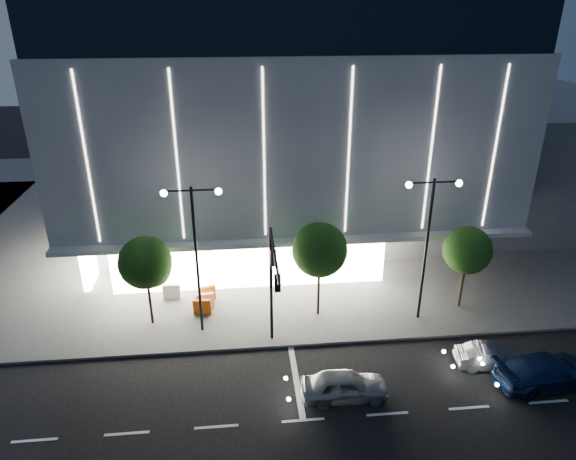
# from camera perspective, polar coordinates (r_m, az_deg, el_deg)

# --- Properties ---
(ground) EXTENTS (160.00, 160.00, 0.00)m
(ground) POSITION_cam_1_polar(r_m,az_deg,el_deg) (26.34, -3.29, -18.38)
(ground) COLOR black
(ground) RESTS_ON ground
(sidewalk_museum) EXTENTS (70.00, 40.00, 0.15)m
(sidewalk_museum) POSITION_cam_1_polar(r_m,az_deg,el_deg) (47.20, 1.39, 2.16)
(sidewalk_museum) COLOR #474747
(sidewalk_museum) RESTS_ON ground
(museum) EXTENTS (30.00, 25.80, 18.00)m
(museum) POSITION_cam_1_polar(r_m,az_deg,el_deg) (42.71, -0.96, 12.70)
(museum) COLOR #4C4C51
(museum) RESTS_ON ground
(annex_building) EXTENTS (16.00, 20.00, 10.00)m
(annex_building) POSITION_cam_1_polar(r_m,az_deg,el_deg) (52.44, 25.10, 7.81)
(annex_building) COLOR #4C4C51
(annex_building) RESTS_ON ground
(traffic_mast) EXTENTS (0.33, 5.89, 7.07)m
(traffic_mast) POSITION_cam_1_polar(r_m,az_deg,el_deg) (26.12, -1.71, -5.08)
(traffic_mast) COLOR black
(traffic_mast) RESTS_ON ground
(street_lamp_west) EXTENTS (3.16, 0.36, 9.00)m
(street_lamp_west) POSITION_cam_1_polar(r_m,az_deg,el_deg) (28.14, -10.28, -1.11)
(street_lamp_west) COLOR black
(street_lamp_west) RESTS_ON ground
(street_lamp_east) EXTENTS (3.16, 0.36, 9.00)m
(street_lamp_east) POSITION_cam_1_polar(r_m,az_deg,el_deg) (29.93, 15.34, -0.02)
(street_lamp_east) COLOR black
(street_lamp_east) RESTS_ON ground
(tree_left) EXTENTS (3.02, 3.02, 5.72)m
(tree_left) POSITION_cam_1_polar(r_m,az_deg,el_deg) (30.29, -15.51, -3.79)
(tree_left) COLOR black
(tree_left) RESTS_ON ground
(tree_mid) EXTENTS (3.25, 3.25, 6.15)m
(tree_mid) POSITION_cam_1_polar(r_m,az_deg,el_deg) (30.00, 3.58, -2.52)
(tree_mid) COLOR black
(tree_mid) RESTS_ON ground
(tree_right) EXTENTS (2.91, 2.91, 5.51)m
(tree_right) POSITION_cam_1_polar(r_m,az_deg,el_deg) (32.78, 19.30, -2.38)
(tree_right) COLOR black
(tree_right) RESTS_ON ground
(car_lead) EXTENTS (4.29, 1.76, 1.45)m
(car_lead) POSITION_cam_1_polar(r_m,az_deg,el_deg) (26.13, 6.29, -16.79)
(car_lead) COLOR #989A9F
(car_lead) RESTS_ON ground
(car_second) EXTENTS (3.86, 1.70, 1.23)m
(car_second) POSITION_cam_1_polar(r_m,az_deg,el_deg) (29.84, 21.66, -12.96)
(car_second) COLOR #94979B
(car_second) RESTS_ON ground
(car_third) EXTENTS (5.65, 2.87, 1.57)m
(car_third) POSITION_cam_1_polar(r_m,az_deg,el_deg) (29.70, 26.82, -13.80)
(car_third) COLOR navy
(car_third) RESTS_ON ground
(barrier_a) EXTENTS (1.12, 0.62, 1.00)m
(barrier_a) POSITION_cam_1_polar(r_m,az_deg,el_deg) (33.45, -8.98, -6.97)
(barrier_a) COLOR orange
(barrier_a) RESTS_ON sidewalk_museum
(barrier_b) EXTENTS (1.10, 0.27, 1.00)m
(barrier_b) POSITION_cam_1_polar(r_m,az_deg,el_deg) (34.06, -12.79, -6.70)
(barrier_b) COLOR silver
(barrier_b) RESTS_ON sidewalk_museum
(barrier_c) EXTENTS (1.11, 0.30, 1.00)m
(barrier_c) POSITION_cam_1_polar(r_m,az_deg,el_deg) (32.13, -9.51, -8.43)
(barrier_c) COLOR #E5520C
(barrier_c) RESTS_ON sidewalk_museum
(barrier_d) EXTENTS (1.12, 0.37, 1.00)m
(barrier_d) POSITION_cam_1_polar(r_m,az_deg,el_deg) (32.72, -9.20, -7.76)
(barrier_d) COLOR silver
(barrier_d) RESTS_ON sidewalk_museum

